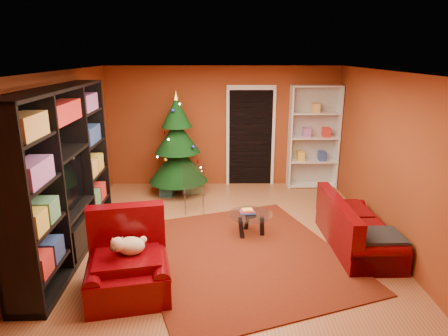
{
  "coord_description": "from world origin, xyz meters",
  "views": [
    {
      "loc": [
        -0.05,
        -5.84,
        2.86
      ],
      "look_at": [
        0.0,
        0.4,
        1.05
      ],
      "focal_mm": 32.0,
      "sensor_mm": 36.0,
      "label": 1
    }
  ],
  "objects_px": {
    "rug": "(242,254)",
    "media_unit": "(63,175)",
    "acrylic_chair": "(194,191)",
    "dog": "(131,246)",
    "armchair": "(128,263)",
    "sofa": "(358,223)",
    "coffee_table": "(250,224)",
    "white_bookshelf": "(314,137)",
    "christmas_tree": "(177,144)",
    "gift_box_green": "(197,186)",
    "gift_box_teal": "(167,189)"
  },
  "relations": [
    {
      "from": "rug",
      "to": "media_unit",
      "type": "distance_m",
      "value": 2.8
    },
    {
      "from": "acrylic_chair",
      "to": "dog",
      "type": "bearing_deg",
      "value": -107.61
    },
    {
      "from": "armchair",
      "to": "sofa",
      "type": "bearing_deg",
      "value": 8.97
    },
    {
      "from": "rug",
      "to": "coffee_table",
      "type": "height_order",
      "value": "coffee_table"
    },
    {
      "from": "coffee_table",
      "to": "white_bookshelf",
      "type": "bearing_deg",
      "value": 58.24
    },
    {
      "from": "sofa",
      "to": "christmas_tree",
      "type": "bearing_deg",
      "value": 48.94
    },
    {
      "from": "christmas_tree",
      "to": "coffee_table",
      "type": "height_order",
      "value": "christmas_tree"
    },
    {
      "from": "sofa",
      "to": "rug",
      "type": "bearing_deg",
      "value": 97.03
    },
    {
      "from": "rug",
      "to": "dog",
      "type": "xyz_separation_m",
      "value": [
        -1.4,
        -0.89,
        0.6
      ]
    },
    {
      "from": "dog",
      "to": "sofa",
      "type": "distance_m",
      "value": 3.37
    },
    {
      "from": "christmas_tree",
      "to": "gift_box_green",
      "type": "height_order",
      "value": "christmas_tree"
    },
    {
      "from": "armchair",
      "to": "sofa",
      "type": "distance_m",
      "value": 3.42
    },
    {
      "from": "white_bookshelf",
      "to": "armchair",
      "type": "xyz_separation_m",
      "value": [
        -3.13,
        -4.1,
        -0.69
      ]
    },
    {
      "from": "armchair",
      "to": "acrylic_chair",
      "type": "xyz_separation_m",
      "value": [
        0.63,
        2.65,
        -0.01
      ]
    },
    {
      "from": "white_bookshelf",
      "to": "armchair",
      "type": "relative_size",
      "value": 2.15
    },
    {
      "from": "gift_box_teal",
      "to": "armchair",
      "type": "relative_size",
      "value": 0.25
    },
    {
      "from": "rug",
      "to": "acrylic_chair",
      "type": "bearing_deg",
      "value": 115.44
    },
    {
      "from": "media_unit",
      "to": "gift_box_teal",
      "type": "distance_m",
      "value": 2.91
    },
    {
      "from": "gift_box_teal",
      "to": "acrylic_chair",
      "type": "relative_size",
      "value": 0.34
    },
    {
      "from": "white_bookshelf",
      "to": "gift_box_green",
      "type": "bearing_deg",
      "value": -172.53
    },
    {
      "from": "media_unit",
      "to": "coffee_table",
      "type": "height_order",
      "value": "media_unit"
    },
    {
      "from": "christmas_tree",
      "to": "coffee_table",
      "type": "bearing_deg",
      "value": -56.28
    },
    {
      "from": "gift_box_green",
      "to": "white_bookshelf",
      "type": "bearing_deg",
      "value": 8.09
    },
    {
      "from": "rug",
      "to": "gift_box_green",
      "type": "distance_m",
      "value": 2.91
    },
    {
      "from": "gift_box_teal",
      "to": "dog",
      "type": "distance_m",
      "value": 3.49
    },
    {
      "from": "gift_box_teal",
      "to": "dog",
      "type": "relative_size",
      "value": 0.67
    },
    {
      "from": "media_unit",
      "to": "sofa",
      "type": "height_order",
      "value": "media_unit"
    },
    {
      "from": "dog",
      "to": "coffee_table",
      "type": "xyz_separation_m",
      "value": [
        1.56,
        1.57,
        -0.42
      ]
    },
    {
      "from": "coffee_table",
      "to": "sofa",
      "type": "bearing_deg",
      "value": -14.94
    },
    {
      "from": "rug",
      "to": "christmas_tree",
      "type": "bearing_deg",
      "value": 113.74
    },
    {
      "from": "sofa",
      "to": "media_unit",
      "type": "bearing_deg",
      "value": 90.93
    },
    {
      "from": "white_bookshelf",
      "to": "acrylic_chair",
      "type": "bearing_deg",
      "value": -150.56
    },
    {
      "from": "coffee_table",
      "to": "gift_box_green",
      "type": "bearing_deg",
      "value": 115.07
    },
    {
      "from": "gift_box_green",
      "to": "acrylic_chair",
      "type": "distance_m",
      "value": 1.13
    },
    {
      "from": "dog",
      "to": "white_bookshelf",
      "type": "bearing_deg",
      "value": 40.9
    },
    {
      "from": "gift_box_green",
      "to": "sofa",
      "type": "height_order",
      "value": "sofa"
    },
    {
      "from": "rug",
      "to": "armchair",
      "type": "distance_m",
      "value": 1.77
    },
    {
      "from": "gift_box_teal",
      "to": "white_bookshelf",
      "type": "relative_size",
      "value": 0.12
    },
    {
      "from": "media_unit",
      "to": "dog",
      "type": "relative_size",
      "value": 7.88
    },
    {
      "from": "gift_box_green",
      "to": "gift_box_teal",
      "type": "bearing_deg",
      "value": -159.35
    },
    {
      "from": "gift_box_green",
      "to": "acrylic_chair",
      "type": "xyz_separation_m",
      "value": [
        0.01,
        -1.09,
        0.28
      ]
    },
    {
      "from": "gift_box_green",
      "to": "white_bookshelf",
      "type": "distance_m",
      "value": 2.72
    },
    {
      "from": "white_bookshelf",
      "to": "sofa",
      "type": "xyz_separation_m",
      "value": [
        0.07,
        -2.89,
        -0.72
      ]
    },
    {
      "from": "christmas_tree",
      "to": "gift_box_teal",
      "type": "xyz_separation_m",
      "value": [
        -0.23,
        -0.17,
        -0.92
      ]
    },
    {
      "from": "acrylic_chair",
      "to": "white_bookshelf",
      "type": "bearing_deg",
      "value": 25.28
    },
    {
      "from": "armchair",
      "to": "dog",
      "type": "xyz_separation_m",
      "value": [
        0.04,
        0.06,
        0.2
      ]
    },
    {
      "from": "media_unit",
      "to": "gift_box_teal",
      "type": "bearing_deg",
      "value": 64.13
    },
    {
      "from": "gift_box_green",
      "to": "acrylic_chair",
      "type": "relative_size",
      "value": 0.3
    },
    {
      "from": "rug",
      "to": "white_bookshelf",
      "type": "xyz_separation_m",
      "value": [
        1.69,
        3.15,
        1.09
      ]
    },
    {
      "from": "christmas_tree",
      "to": "coffee_table",
      "type": "xyz_separation_m",
      "value": [
        1.37,
        -2.05,
        -0.86
      ]
    }
  ]
}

